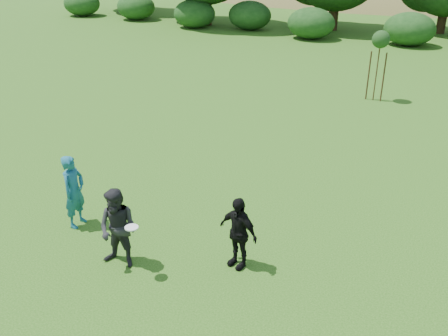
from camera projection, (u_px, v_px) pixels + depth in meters
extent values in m
plane|color=#19470C|center=(161.00, 272.00, 10.32)|extent=(120.00, 120.00, 0.00)
imported|color=#195B71|center=(74.00, 191.00, 11.62)|extent=(0.48, 0.68, 1.79)
imported|color=#242426|center=(118.00, 229.00, 10.19)|extent=(0.90, 0.72, 1.76)
imported|color=black|center=(238.00, 232.00, 10.21)|extent=(1.01, 0.63, 1.60)
cylinder|color=white|center=(132.00, 228.00, 9.75)|extent=(0.27, 0.27, 0.03)
cylinder|color=#402819|center=(377.00, 70.00, 20.26)|extent=(0.05, 0.05, 2.50)
sphere|color=#1D4217|center=(381.00, 39.00, 19.72)|extent=(0.70, 0.70, 0.70)
cylinder|color=#3D2618|center=(369.00, 76.00, 20.48)|extent=(0.06, 0.06, 2.00)
cylinder|color=#3D2618|center=(383.00, 77.00, 20.25)|extent=(0.06, 0.06, 2.00)
ellipsoid|color=olive|center=(264.00, 55.00, 82.24)|extent=(110.00, 70.00, 44.00)
ellipsoid|color=olive|center=(378.00, 54.00, 62.74)|extent=(80.00, 50.00, 28.00)
cylinder|color=#3A2616|center=(207.00, 3.00, 36.69)|extent=(0.73, 0.73, 3.15)
cylinder|color=#3A2616|center=(334.00, 10.00, 34.86)|extent=(0.68, 0.68, 2.80)
cylinder|color=#3A2616|center=(443.00, 16.00, 33.85)|extent=(0.60, 0.60, 2.27)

